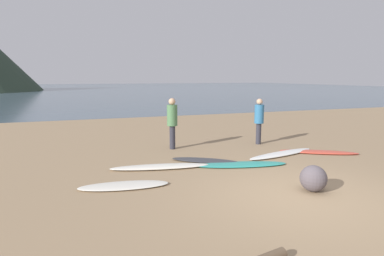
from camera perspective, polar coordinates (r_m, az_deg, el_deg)
name	(u,v)px	position (r m, az deg, el deg)	size (l,w,h in m)	color
ground_plane	(169,128)	(15.78, -4.24, 0.08)	(120.00, 120.00, 0.20)	#997C5B
ocean_water	(101,89)	(68.94, -16.10, 6.83)	(140.00, 100.00, 0.01)	#475B6B
surfboard_0	(124,186)	(7.20, -12.16, -10.09)	(1.96, 0.59, 0.07)	silver
surfboard_1	(160,167)	(8.44, -5.73, -6.94)	(2.62, 0.47, 0.10)	silver
surfboard_2	(206,160)	(9.05, 2.45, -5.85)	(1.97, 0.49, 0.08)	#333338
surfboard_3	(241,164)	(8.77, 8.80, -6.49)	(2.54, 0.59, 0.07)	teal
surfboard_4	(282,154)	(10.17, 15.82, -4.47)	(2.63, 0.45, 0.10)	white
surfboard_5	(319,152)	(10.82, 21.83, -4.02)	(2.40, 0.51, 0.08)	#D84C38
person_0	(259,117)	(11.51, 11.98, 1.87)	(0.33, 0.33, 1.63)	#2D2D38
person_1	(172,119)	(10.49, -3.58, 1.59)	(0.34, 0.34, 1.70)	#2D2D38
beach_rock_near	(313,178)	(7.20, 21.00, -8.47)	(0.56, 0.56, 0.56)	#544C51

